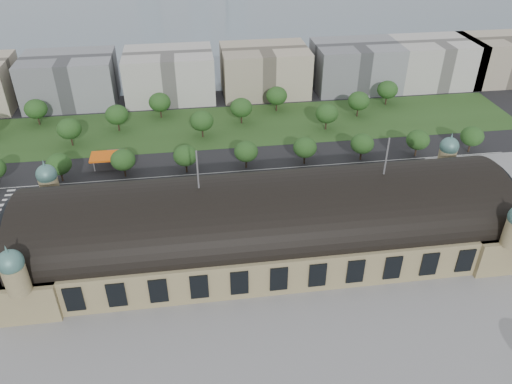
{
  "coord_description": "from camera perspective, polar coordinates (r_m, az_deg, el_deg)",
  "views": [
    {
      "loc": [
        -20.72,
        -120.97,
        102.02
      ],
      "look_at": [
        -1.66,
        13.11,
        14.0
      ],
      "focal_mm": 35.0,
      "sensor_mm": 36.0,
      "label": 1
    }
  ],
  "objects": [
    {
      "name": "ground",
      "position": [
        159.6,
        1.26,
        -6.72
      ],
      "size": [
        900.0,
        900.0,
        0.0
      ],
      "primitive_type": "plane",
      "color": "black",
      "rests_on": "ground"
    },
    {
      "name": "station",
      "position": [
        153.23,
        1.31,
        -3.77
      ],
      "size": [
        150.0,
        48.4,
        44.3
      ],
      "color": "#95885D",
      "rests_on": "ground"
    },
    {
      "name": "plaza_south",
      "position": [
        131.44,
        9.04,
        -18.48
      ],
      "size": [
        190.0,
        48.0,
        0.12
      ],
      "primitive_type": "cube",
      "color": "gray",
      "rests_on": "ground"
    },
    {
      "name": "road_slab",
      "position": [
        188.89,
        -6.59,
        0.09
      ],
      "size": [
        260.0,
        26.0,
        0.1
      ],
      "primitive_type": "cube",
      "color": "black",
      "rests_on": "ground"
    },
    {
      "name": "grass_belt",
      "position": [
        237.11,
        -5.97,
        7.35
      ],
      "size": [
        300.0,
        45.0,
        0.1
      ],
      "primitive_type": "cube",
      "color": "#2A4A1D",
      "rests_on": "ground"
    },
    {
      "name": "petrol_station",
      "position": [
        213.56,
        -16.1,
        3.99
      ],
      "size": [
        14.0,
        13.0,
        5.05
      ],
      "color": "#ED5D0D",
      "rests_on": "ground"
    },
    {
      "name": "lake",
      "position": [
        431.71,
        -5.41,
        19.22
      ],
      "size": [
        700.0,
        320.0,
        0.08
      ],
      "primitive_type": "cube",
      "color": "slate",
      "rests_on": "ground"
    },
    {
      "name": "office_2",
      "position": [
        275.89,
        -20.48,
        11.92
      ],
      "size": [
        45.0,
        32.0,
        24.0
      ],
      "primitive_type": "cube",
      "color": "gray",
      "rests_on": "ground"
    },
    {
      "name": "office_3",
      "position": [
        269.61,
        -9.85,
        13.04
      ],
      "size": [
        45.0,
        32.0,
        24.0
      ],
      "primitive_type": "cube",
      "color": "beige",
      "rests_on": "ground"
    },
    {
      "name": "office_4",
      "position": [
        272.51,
        0.99,
        13.73
      ],
      "size": [
        45.0,
        32.0,
        24.0
      ],
      "primitive_type": "cube",
      "color": "#B9AB91",
      "rests_on": "ground"
    },
    {
      "name": "office_5",
      "position": [
        284.31,
        11.3,
        13.94
      ],
      "size": [
        45.0,
        32.0,
        24.0
      ],
      "primitive_type": "cube",
      "color": "gray",
      "rests_on": "ground"
    },
    {
      "name": "office_6",
      "position": [
        301.7,
        19.67,
        13.8
      ],
      "size": [
        45.0,
        32.0,
        24.0
      ],
      "primitive_type": "cube",
      "color": "beige",
      "rests_on": "ground"
    },
    {
      "name": "office_7",
      "position": [
        321.68,
        26.22,
        13.49
      ],
      "size": [
        45.0,
        32.0,
        24.0
      ],
      "primitive_type": "cube",
      "color": "#B9AB91",
      "rests_on": "ground"
    },
    {
      "name": "tree_row_2",
      "position": [
        204.56,
        -21.62,
        2.97
      ],
      "size": [
        9.6,
        9.6,
        11.52
      ],
      "color": "#2D2116",
      "rests_on": "ground"
    },
    {
      "name": "tree_row_3",
      "position": [
        199.89,
        -14.96,
        3.57
      ],
      "size": [
        9.6,
        9.6,
        11.52
      ],
      "color": "#2D2116",
      "rests_on": "ground"
    },
    {
      "name": "tree_row_4",
      "position": [
        198.05,
        -8.07,
        4.14
      ],
      "size": [
        9.6,
        9.6,
        11.52
      ],
      "color": "#2D2116",
      "rests_on": "ground"
    },
    {
      "name": "tree_row_5",
      "position": [
        199.1,
        -1.15,
        4.65
      ],
      "size": [
        9.6,
        9.6,
        11.52
      ],
      "color": "#2D2116",
      "rests_on": "ground"
    },
    {
      "name": "tree_row_6",
      "position": [
        203.01,
        5.62,
        5.08
      ],
      "size": [
        9.6,
        9.6,
        11.52
      ],
      "color": "#2D2116",
      "rests_on": "ground"
    },
    {
      "name": "tree_row_7",
      "position": [
        209.61,
        12.05,
        5.42
      ],
      "size": [
        9.6,
        9.6,
        11.52
      ],
      "color": "#2D2116",
      "rests_on": "ground"
    },
    {
      "name": "tree_row_8",
      "position": [
        218.65,
        18.02,
        5.68
      ],
      "size": [
        9.6,
        9.6,
        11.52
      ],
      "color": "#2D2116",
      "rests_on": "ground"
    },
    {
      "name": "tree_row_9",
      "position": [
        229.86,
        23.47,
        5.87
      ],
      "size": [
        9.6,
        9.6,
        11.52
      ],
      "color": "#2D2116",
      "rests_on": "ground"
    },
    {
      "name": "tree_belt_2",
      "position": [
        256.67,
        -23.87,
        8.68
      ],
      "size": [
        10.4,
        10.4,
        12.48
      ],
      "color": "#2D2116",
      "rests_on": "ground"
    },
    {
      "name": "tree_belt_3",
      "position": [
        230.58,
        -20.58,
        6.78
      ],
      "size": [
        10.4,
        10.4,
        12.48
      ],
      "color": "#2D2116",
      "rests_on": "ground"
    },
    {
      "name": "tree_belt_4",
      "position": [
        237.87,
        -15.62,
        8.5
      ],
      "size": [
        10.4,
        10.4,
        12.48
      ],
      "color": "#2D2116",
      "rests_on": "ground"
    },
    {
      "name": "tree_belt_5",
      "position": [
        246.99,
        -10.96,
        10.05
      ],
      "size": [
        10.4,
        10.4,
        12.48
      ],
      "color": "#2D2116",
      "rests_on": "ground"
    },
    {
      "name": "tree_belt_6",
      "position": [
        224.62,
        -6.21,
        8.09
      ],
      "size": [
        10.4,
        10.4,
        12.48
      ],
      "color": "#2D2116",
      "rests_on": "ground"
    },
    {
      "name": "tree_belt_7",
      "position": [
        236.72,
        -1.7,
        9.62
      ],
      "size": [
        10.4,
        10.4,
        12.48
      ],
      "color": "#2D2116",
      "rests_on": "ground"
    },
    {
      "name": "tree_belt_8",
      "position": [
        250.25,
        2.38,
        10.94
      ],
      "size": [
        10.4,
        10.4,
        12.48
      ],
      "color": "#2D2116",
      "rests_on": "ground"
    },
    {
      "name": "tree_belt_9",
      "position": [
        232.9,
        8.09,
        8.89
      ],
      "size": [
        10.4,
        10.4,
        12.48
      ],
      "color": "#2D2116",
      "rests_on": "ground"
    },
    {
      "name": "tree_belt_10",
      "position": [
        248.97,
        11.66,
        10.16
      ],
      "size": [
        10.4,
        10.4,
        12.48
      ],
      "color": "#2D2116",
      "rests_on": "ground"
    },
    {
      "name": "tree_belt_11",
      "position": [
        265.98,
        14.8,
        11.24
      ],
      "size": [
        10.4,
        10.4,
        12.48
      ],
      "color": "#2D2116",
      "rests_on": "ground"
    },
    {
      "name": "traffic_car_2",
      "position": [
        190.92,
        -17.55,
        -0.73
      ],
      "size": [
        5.9,
        3.23,
        1.57
      ],
      "primitive_type": "imported",
      "rotation": [
        0.0,
        0.0,
        -1.46
      ],
      "color": "black",
      "rests_on": "ground"
    },
    {
      "name": "traffic_car_3",
      "position": [
        197.64,
        -14.64,
        0.99
      ],
      "size": [
        4.94,
        2.29,
        1.4
      ],
      "primitive_type": "imported",
      "rotation": [
        0.0,
        0.0,
        1.64
      ],
      "color": "maroon",
      "rests_on": "ground"
    },
    {
      "name": "traffic_car_5",
      "position": [
        206.48,
        15.41,
        2.34
      ],
      "size": [
        4.3,
        1.54,
        1.41
      ],
      "primitive_type": "imported",
      "rotation": [
        0.0,
        0.0,
        1.58
      ],
      "color": "slate",
      "rests_on": "ground"
    },
    {
      "name": "traffic_car_6",
      "position": [
        203.09,
        16.37,
        1.66
      ],
      "size": [
        6.04,
        3.1,
        1.63
      ],
      "primitive_type": "imported",
      "rotation": [
        0.0,
        0.0,
        -1.5
      ],
      "color": "silver",
      "rests_on": "ground"
    },
    {
      "name": "parked_car_0",
      "position": [
        184.36,
        -22.12,
        -3.09
      ],
      "size": [
        4.53,
        4.12,
        1.5
      ],
      "primitive_type": "imported",
      "rotation": [
        0.0,
        0.0,
        -0.88
      ],
      "color": "black",
      "rests_on": "ground"
    },
    {
      "name": "parked_car_1",
      "position": [
        181.57,
        -22.68,
        -3.87
      ],
      "size": [
        5.11,
        3.97,
        1.29
      ],
      "primitive_type": "imported",
      "rotation": [
        0.0,
        0.0,
        -1.11
      ],
      "color": "maroon",
      "rests_on": "ground"
    },
    {
      "name": "parked_car_2",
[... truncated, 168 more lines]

